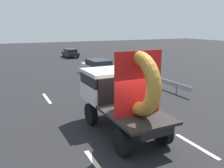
{
  "coord_description": "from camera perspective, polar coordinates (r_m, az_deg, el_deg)",
  "views": [
    {
      "loc": [
        -4.54,
        -7.19,
        4.28
      ],
      "look_at": [
        -0.18,
        1.6,
        1.86
      ],
      "focal_mm": 37.36,
      "sensor_mm": 36.0,
      "label": 1
    }
  ],
  "objects": [
    {
      "name": "flatbed_truck",
      "position": [
        9.69,
        1.43,
        -1.69
      ],
      "size": [
        2.02,
        4.7,
        3.48
      ],
      "color": "black",
      "rests_on": "ground_plane"
    },
    {
      "name": "lane_dash_right_far",
      "position": [
        15.52,
        -1.57,
        -2.14
      ],
      "size": [
        0.16,
        2.01,
        0.01
      ],
      "primitive_type": "cube",
      "rotation": [
        0.0,
        0.0,
        1.57
      ],
      "color": "beige",
      "rests_on": "ground_plane"
    },
    {
      "name": "distant_sedan",
      "position": [
        21.15,
        -3.41,
        4.25
      ],
      "size": [
        1.85,
        4.31,
        1.41
      ],
      "color": "black",
      "rests_on": "ground_plane"
    },
    {
      "name": "oncoming_car",
      "position": [
        34.11,
        -10.17,
        7.53
      ],
      "size": [
        1.58,
        3.68,
        1.2
      ],
      "color": "black",
      "rests_on": "ground_plane"
    },
    {
      "name": "lane_dash_left_far",
      "position": [
        14.85,
        -15.66,
        -3.39
      ],
      "size": [
        0.16,
        2.21,
        0.01
      ],
      "primitive_type": "cube",
      "rotation": [
        0.0,
        0.0,
        1.57
      ],
      "color": "beige",
      "rests_on": "ground_plane"
    },
    {
      "name": "ground_plane",
      "position": [
        9.52,
        5.37,
        -12.91
      ],
      "size": [
        120.0,
        120.0,
        0.0
      ],
      "primitive_type": "plane",
      "color": "black"
    },
    {
      "name": "guardrail",
      "position": [
        18.83,
        7.65,
        2.23
      ],
      "size": [
        0.1,
        10.45,
        0.71
      ],
      "color": "gray",
      "rests_on": "ground_plane"
    },
    {
      "name": "lane_dash_right_near",
      "position": [
        9.41,
        19.89,
        -14.04
      ],
      "size": [
        0.16,
        2.08,
        0.01
      ],
      "primitive_type": "cube",
      "rotation": [
        0.0,
        0.0,
        1.57
      ],
      "color": "beige",
      "rests_on": "ground_plane"
    }
  ]
}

